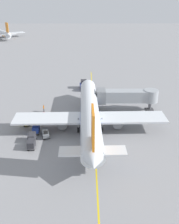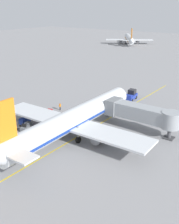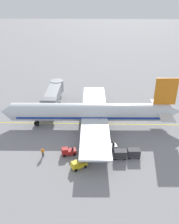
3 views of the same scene
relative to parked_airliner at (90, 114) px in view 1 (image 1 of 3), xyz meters
The scene contains 13 objects.
ground_plane 3.66m from the parked_airliner, 61.88° to the left, with size 400.00×400.00×0.00m, color gray.
gate_lead_in_line 3.65m from the parked_airliner, 61.88° to the left, with size 0.24×80.00×0.01m, color gold.
parked_airliner is the anchor object (origin of this frame).
jet_bridge 12.59m from the parked_airliner, 46.36° to the left, with size 14.16×3.50×4.98m.
pushback_tractor 24.06m from the parked_airliner, 93.28° to the left, with size 2.72×4.64×2.40m.
baggage_tug_lead 10.97m from the parked_airliner, 159.63° to the left, with size 1.79×2.71×1.62m.
baggage_tug_trailing 9.51m from the parked_airliner, 157.93° to the right, with size 1.81×2.72×1.62m.
baggage_tug_spare 13.81m from the parked_airliner, behind, with size 2.33×2.76×1.62m.
baggage_cart_front 10.96m from the parked_airliner, 168.54° to the right, with size 1.35×2.92×1.58m.
baggage_cart_second_in_train 12.15m from the parked_airliner, 154.19° to the right, with size 1.35×2.92×1.58m.
baggage_cart_third_in_train 13.06m from the parked_airliner, 144.02° to the right, with size 1.35×2.92×1.58m.
ground_crew_wing_walker 13.47m from the parked_airliner, 142.59° to the left, with size 0.32×0.72×1.69m.
distant_taxiing_airliner 129.89m from the parked_airliner, 114.12° to the left, with size 26.59×31.39×10.10m.
Camera 1 is at (-1.34, -49.09, 25.14)m, focal length 42.19 mm.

